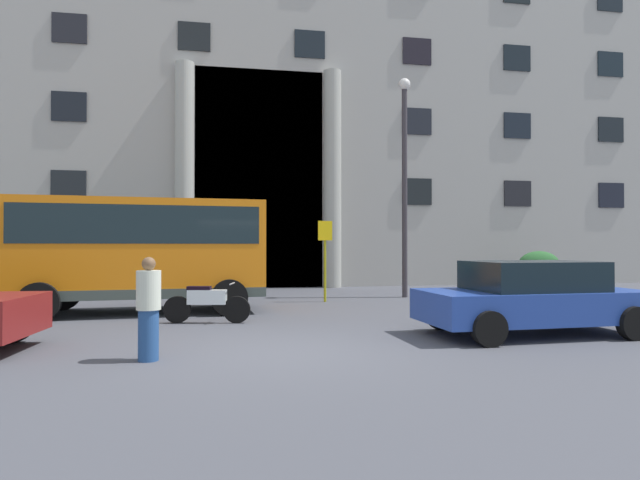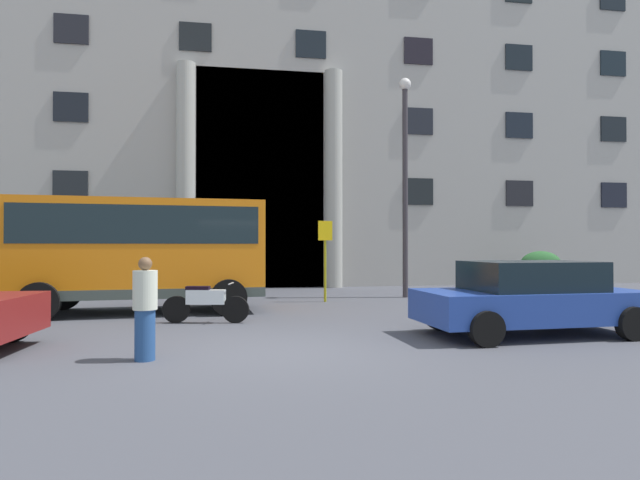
# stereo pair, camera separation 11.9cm
# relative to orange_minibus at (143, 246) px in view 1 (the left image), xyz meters

# --- Properties ---
(ground_plane) EXTENTS (80.00, 64.00, 0.12)m
(ground_plane) POSITION_rel_orange_minibus_xyz_m (3.11, -5.50, -1.77)
(ground_plane) COLOR #484A52
(office_building_facade) EXTENTS (41.29, 9.62, 18.52)m
(office_building_facade) POSITION_rel_orange_minibus_xyz_m (3.11, 11.98, 7.55)
(office_building_facade) COLOR #A9A6A1
(office_building_facade) RESTS_ON ground_plane
(orange_minibus) EXTENTS (6.23, 2.91, 2.88)m
(orange_minibus) POSITION_rel_orange_minibus_xyz_m (0.00, 0.00, 0.00)
(orange_minibus) COLOR orange
(orange_minibus) RESTS_ON ground_plane
(bus_stop_sign) EXTENTS (0.44, 0.08, 2.49)m
(bus_stop_sign) POSITION_rel_orange_minibus_xyz_m (5.09, 1.79, -0.16)
(bus_stop_sign) COLOR #9D9B17
(bus_stop_sign) RESTS_ON ground_plane
(hedge_planter_east) EXTENTS (1.51, 0.97, 1.19)m
(hedge_planter_east) POSITION_rel_orange_minibus_xyz_m (0.89, 4.95, -1.13)
(hedge_planter_east) COLOR slate
(hedge_planter_east) RESTS_ON ground_plane
(hedge_planter_entrance_left) EXTENTS (2.20, 0.98, 1.27)m
(hedge_planter_entrance_left) POSITION_rel_orange_minibus_xyz_m (-2.70, 4.84, -1.10)
(hedge_planter_entrance_left) COLOR slate
(hedge_planter_entrance_left) RESTS_ON ground_plane
(hedge_planter_far_east) EXTENTS (1.78, 0.95, 1.52)m
(hedge_planter_far_east) POSITION_rel_orange_minibus_xyz_m (14.23, 4.79, -0.97)
(hedge_planter_far_east) COLOR #675F59
(hedge_planter_far_east) RESTS_ON ground_plane
(white_taxi_kerbside) EXTENTS (4.36, 2.20, 1.42)m
(white_taxi_kerbside) POSITION_rel_orange_minibus_xyz_m (7.98, -4.71, -0.98)
(white_taxi_kerbside) COLOR #224099
(white_taxi_kerbside) RESTS_ON ground_plane
(motorcycle_far_end) EXTENTS (1.89, 0.72, 0.89)m
(motorcycle_far_end) POSITION_rel_orange_minibus_xyz_m (8.15, -2.17, -1.26)
(motorcycle_far_end) COLOR black
(motorcycle_far_end) RESTS_ON ground_plane
(motorcycle_near_kerb) EXTENTS (1.92, 0.60, 0.89)m
(motorcycle_near_kerb) POSITION_rel_orange_minibus_xyz_m (1.67, -2.09, -1.26)
(motorcycle_near_kerb) COLOR black
(motorcycle_near_kerb) RESTS_ON ground_plane
(pedestrian_man_red_shirt) EXTENTS (0.36, 0.36, 1.55)m
(pedestrian_man_red_shirt) POSITION_rel_orange_minibus_xyz_m (1.02, -5.81, -0.93)
(pedestrian_man_red_shirt) COLOR navy
(pedestrian_man_red_shirt) RESTS_ON ground_plane
(lamppost_plaza_centre) EXTENTS (0.40, 0.40, 7.37)m
(lamppost_plaza_centre) POSITION_rel_orange_minibus_xyz_m (7.99, 2.75, 2.60)
(lamppost_plaza_centre) COLOR #363137
(lamppost_plaza_centre) RESTS_ON ground_plane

